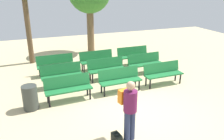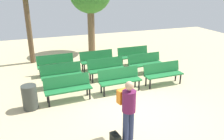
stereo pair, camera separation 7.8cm
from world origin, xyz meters
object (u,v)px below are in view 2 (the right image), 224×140
(trash_bin, at_px, (30,97))
(bench_r1_c0, at_px, (62,73))
(bench_r2_c2, at_px, (134,55))
(visitor_with_backpack, at_px, (128,107))
(bench_r0_c1, at_px, (120,79))
(bench_r1_c2, at_px, (145,62))
(bench_r2_c1, at_px, (97,59))
(bench_r1_c1, at_px, (106,67))
(handbag, at_px, (115,139))
(bench_r0_c2, at_px, (163,72))
(bench_r0_c0, at_px, (68,87))
(bench_r2_c0, at_px, (56,63))

(trash_bin, bearing_deg, bench_r1_c0, 50.50)
(bench_r2_c2, height_order, visitor_with_backpack, visitor_with_backpack)
(bench_r2_c2, bearing_deg, visitor_with_backpack, -116.60)
(bench_r0_c1, bearing_deg, bench_r1_c2, 36.46)
(bench_r2_c1, distance_m, bench_r2_c2, 1.91)
(bench_r1_c1, bearing_deg, trash_bin, -156.36)
(bench_r1_c1, xyz_separation_m, visitor_with_backpack, (-0.81, -4.10, 0.43))
(bench_r2_c2, bearing_deg, trash_bin, -150.19)
(bench_r1_c0, bearing_deg, bench_r1_c2, 0.08)
(visitor_with_backpack, height_order, handbag, visitor_with_backpack)
(bench_r2_c1, bearing_deg, handbag, -103.99)
(bench_r1_c2, bearing_deg, trash_bin, -164.05)
(bench_r0_c1, height_order, visitor_with_backpack, visitor_with_backpack)
(bench_r0_c2, distance_m, handbag, 4.22)
(bench_r1_c0, distance_m, bench_r2_c2, 4.00)
(bench_r0_c1, height_order, bench_r2_c1, same)
(visitor_with_backpack, relative_size, handbag, 4.86)
(bench_r2_c1, xyz_separation_m, bench_r2_c2, (1.91, 0.07, 0.00))
(handbag, bearing_deg, trash_bin, 127.22)
(bench_r0_c1, relative_size, bench_r1_c2, 1.00)
(bench_r0_c0, xyz_separation_m, bench_r2_c1, (1.83, 2.64, 0.00))
(bench_r2_c1, bearing_deg, bench_r1_c1, -90.58)
(bench_r2_c2, bearing_deg, bench_r1_c1, -145.18)
(bench_r1_c1, xyz_separation_m, bench_r2_c1, (-0.03, 1.24, 0.00))
(bench_r0_c1, bearing_deg, handbag, -114.98)
(bench_r1_c0, height_order, visitor_with_backpack, visitor_with_backpack)
(bench_r2_c2, bearing_deg, bench_r1_c2, -90.74)
(bench_r0_c1, height_order, bench_r1_c0, same)
(handbag, bearing_deg, bench_r0_c1, 66.36)
(bench_r1_c0, relative_size, bench_r1_c2, 1.00)
(bench_r1_c2, distance_m, bench_r2_c0, 3.99)
(bench_r0_c0, relative_size, bench_r0_c2, 1.01)
(bench_r0_c2, height_order, visitor_with_backpack, visitor_with_backpack)
(bench_r1_c1, distance_m, handbag, 4.33)
(visitor_with_backpack, height_order, trash_bin, visitor_with_backpack)
(bench_r1_c0, bearing_deg, handbag, -81.94)
(bench_r0_c0, relative_size, bench_r1_c1, 1.00)
(bench_r2_c0, relative_size, bench_r2_c2, 1.00)
(bench_r0_c2, xyz_separation_m, bench_r1_c1, (-1.93, 1.32, 0.00))
(bench_r1_c0, distance_m, bench_r1_c2, 3.75)
(bench_r0_c2, bearing_deg, bench_r1_c0, 160.77)
(bench_r1_c0, distance_m, bench_r2_c1, 2.26)
(bench_r0_c0, bearing_deg, bench_r1_c1, 34.55)
(visitor_with_backpack, bearing_deg, bench_r0_c2, -147.59)
(bench_r2_c0, bearing_deg, bench_r0_c0, -89.01)
(bench_r2_c0, xyz_separation_m, visitor_with_backpack, (1.13, -5.36, 0.43))
(bench_r2_c2, bearing_deg, bench_r1_c0, -160.03)
(bench_r0_c1, bearing_deg, trash_bin, -176.90)
(bench_r1_c2, height_order, trash_bin, bench_r1_c2)
(bench_r2_c1, relative_size, handbag, 4.76)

